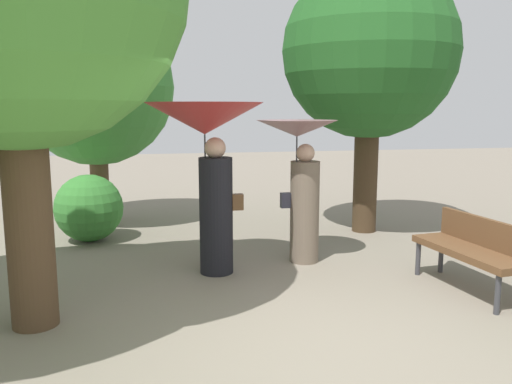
% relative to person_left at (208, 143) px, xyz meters
% --- Properties ---
extents(ground_plane, '(40.00, 40.00, 0.00)m').
position_rel_person_left_xyz_m(ground_plane, '(0.71, -2.27, -1.65)').
color(ground_plane, gray).
extents(person_left, '(1.44, 1.44, 2.14)m').
position_rel_person_left_xyz_m(person_left, '(0.00, 0.00, 0.00)').
color(person_left, black).
rests_on(person_left, ground).
extents(person_right, '(1.07, 1.07, 1.91)m').
position_rel_person_left_xyz_m(person_right, '(1.26, 0.24, -0.36)').
color(person_right, '#6B5B4C').
rests_on(person_right, ground).
extents(park_bench, '(0.65, 1.54, 0.83)m').
position_rel_person_left_xyz_m(park_bench, '(2.87, -1.26, -1.14)').
color(park_bench, '#38383D').
rests_on(park_bench, ground).
extents(tree_mid_left, '(2.72, 2.72, 4.17)m').
position_rel_person_left_xyz_m(tree_mid_left, '(-1.58, 3.22, 0.99)').
color(tree_mid_left, brown).
rests_on(tree_mid_left, ground).
extents(tree_mid_right, '(2.83, 2.83, 4.91)m').
position_rel_person_left_xyz_m(tree_mid_right, '(2.85, 1.73, 1.58)').
color(tree_mid_right, '#42301E').
rests_on(tree_mid_right, ground).
extents(bush_path_left, '(1.05, 1.05, 1.05)m').
position_rel_person_left_xyz_m(bush_path_left, '(-1.65, 1.98, -1.12)').
color(bush_path_left, '#387F33').
rests_on(bush_path_left, ground).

